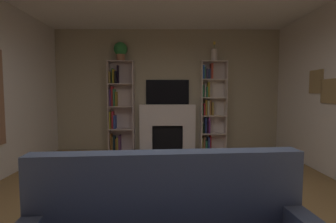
{
  "coord_description": "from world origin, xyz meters",
  "views": [
    {
      "loc": [
        -0.03,
        -2.76,
        1.36
      ],
      "look_at": [
        0.0,
        1.26,
        1.06
      ],
      "focal_mm": 26.72,
      "sensor_mm": 36.0,
      "label": 1
    }
  ],
  "objects_px": {
    "tv": "(167,92)",
    "potted_plant": "(121,50)",
    "bookshelf_right": "(210,107)",
    "vase_with_flowers": "(214,54)",
    "coffee_table": "(170,199)",
    "bookshelf_left": "(119,108)",
    "fireplace": "(167,127)"
  },
  "relations": [
    {
      "from": "potted_plant",
      "to": "coffee_table",
      "type": "height_order",
      "value": "potted_plant"
    },
    {
      "from": "potted_plant",
      "to": "coffee_table",
      "type": "xyz_separation_m",
      "value": [
        1.07,
        -3.51,
        -1.95
      ]
    },
    {
      "from": "vase_with_flowers",
      "to": "fireplace",
      "type": "bearing_deg",
      "value": 177.13
    },
    {
      "from": "coffee_table",
      "to": "bookshelf_left",
      "type": "bearing_deg",
      "value": 107.79
    },
    {
      "from": "bookshelf_right",
      "to": "potted_plant",
      "type": "relative_size",
      "value": 4.93
    },
    {
      "from": "bookshelf_left",
      "to": "fireplace",
      "type": "bearing_deg",
      "value": 0.41
    },
    {
      "from": "tv",
      "to": "bookshelf_left",
      "type": "relative_size",
      "value": 0.48
    },
    {
      "from": "fireplace",
      "to": "bookshelf_right",
      "type": "height_order",
      "value": "bookshelf_right"
    },
    {
      "from": "bookshelf_left",
      "to": "coffee_table",
      "type": "height_order",
      "value": "bookshelf_left"
    },
    {
      "from": "tv",
      "to": "bookshelf_left",
      "type": "height_order",
      "value": "bookshelf_left"
    },
    {
      "from": "bookshelf_left",
      "to": "bookshelf_right",
      "type": "bearing_deg",
      "value": 0.07
    },
    {
      "from": "vase_with_flowers",
      "to": "bookshelf_right",
      "type": "bearing_deg",
      "value": 144.51
    },
    {
      "from": "vase_with_flowers",
      "to": "coffee_table",
      "type": "height_order",
      "value": "vase_with_flowers"
    },
    {
      "from": "fireplace",
      "to": "coffee_table",
      "type": "bearing_deg",
      "value": -89.87
    },
    {
      "from": "vase_with_flowers",
      "to": "potted_plant",
      "type": "bearing_deg",
      "value": 179.98
    },
    {
      "from": "tv",
      "to": "bookshelf_right",
      "type": "height_order",
      "value": "bookshelf_right"
    },
    {
      "from": "potted_plant",
      "to": "coffee_table",
      "type": "relative_size",
      "value": 0.56
    },
    {
      "from": "bookshelf_right",
      "to": "coffee_table",
      "type": "bearing_deg",
      "value": -105.55
    },
    {
      "from": "coffee_table",
      "to": "bookshelf_right",
      "type": "bearing_deg",
      "value": 74.45
    },
    {
      "from": "bookshelf_left",
      "to": "potted_plant",
      "type": "relative_size",
      "value": 4.93
    },
    {
      "from": "bookshelf_right",
      "to": "bookshelf_left",
      "type": "bearing_deg",
      "value": -179.93
    },
    {
      "from": "tv",
      "to": "bookshelf_left",
      "type": "xyz_separation_m",
      "value": [
        -1.13,
        -0.08,
        -0.38
      ]
    },
    {
      "from": "tv",
      "to": "bookshelf_right",
      "type": "distance_m",
      "value": 1.06
    },
    {
      "from": "potted_plant",
      "to": "fireplace",
      "type": "bearing_deg",
      "value": 2.83
    },
    {
      "from": "bookshelf_right",
      "to": "vase_with_flowers",
      "type": "distance_m",
      "value": 1.22
    },
    {
      "from": "bookshelf_left",
      "to": "vase_with_flowers",
      "type": "bearing_deg",
      "value": -1.18
    },
    {
      "from": "vase_with_flowers",
      "to": "coffee_table",
      "type": "relative_size",
      "value": 0.59
    },
    {
      "from": "bookshelf_left",
      "to": "bookshelf_right",
      "type": "xyz_separation_m",
      "value": [
        2.13,
        0.0,
        0.02
      ]
    },
    {
      "from": "potted_plant",
      "to": "vase_with_flowers",
      "type": "height_order",
      "value": "vase_with_flowers"
    },
    {
      "from": "tv",
      "to": "coffee_table",
      "type": "xyz_separation_m",
      "value": [
        0.01,
        -3.63,
        -1.0
      ]
    },
    {
      "from": "tv",
      "to": "potted_plant",
      "type": "distance_m",
      "value": 1.43
    },
    {
      "from": "tv",
      "to": "potted_plant",
      "type": "relative_size",
      "value": 2.37
    }
  ]
}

